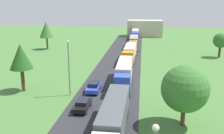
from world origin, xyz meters
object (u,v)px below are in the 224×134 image
at_px(truck_third, 130,52).
at_px(lamppost_second, 69,66).
at_px(truck_fifth, 135,34).
at_px(car_fourth, 94,87).
at_px(distant_building, 145,28).
at_px(tree_elm, 221,41).
at_px(tree_pine, 185,89).
at_px(tree_birch, 21,57).
at_px(truck_lead, 113,119).
at_px(truck_fourth, 134,42).
at_px(car_third, 82,104).
at_px(tree_oak, 46,30).
at_px(truck_second, 124,72).

distance_m(truck_third, lamppost_second, 26.33).
height_order(truck_third, truck_fifth, truck_fifth).
distance_m(car_fourth, distant_building, 69.66).
bearing_deg(tree_elm, tree_pine, -110.82).
distance_m(car_fourth, tree_birch, 12.50).
relative_size(truck_third, car_fourth, 3.17).
xyz_separation_m(truck_lead, tree_elm, (22.95, 43.44, 2.22)).
height_order(truck_third, tree_pine, tree_pine).
bearing_deg(tree_elm, truck_fourth, 157.09).
bearing_deg(car_fourth, distant_building, 82.94).
distance_m(truck_third, truck_fourth, 16.39).
xyz_separation_m(truck_lead, car_third, (-4.93, 6.54, -1.38)).
height_order(car_fourth, lamppost_second, lamppost_second).
distance_m(tree_oak, distant_building, 44.92).
distance_m(car_third, tree_elm, 46.39).
relative_size(truck_third, tree_pine, 1.95).
height_order(truck_fifth, car_fourth, truck_fifth).
height_order(tree_birch, tree_pine, tree_birch).
bearing_deg(car_third, tree_elm, 52.93).
relative_size(truck_fifth, tree_oak, 1.58).
bearing_deg(truck_fifth, tree_birch, -105.56).
relative_size(truck_third, lamppost_second, 1.65).
distance_m(truck_lead, tree_elm, 49.18).
xyz_separation_m(lamppost_second, distant_building, (11.90, 71.16, -1.49)).
height_order(car_third, tree_birch, tree_birch).
distance_m(truck_second, tree_pine, 16.58).
xyz_separation_m(lamppost_second, tree_birch, (-8.13, 1.11, 0.88)).
bearing_deg(truck_fifth, truck_second, -90.34).
height_order(truck_third, car_fourth, truck_third).
bearing_deg(truck_fourth, distant_building, 83.34).
distance_m(truck_fifth, lamppost_second, 60.88).
bearing_deg(truck_third, truck_fifth, 89.55).
relative_size(truck_fifth, car_third, 3.11).
distance_m(tree_pine, distant_building, 79.29).
relative_size(truck_third, truck_fourth, 1.16).
xyz_separation_m(truck_lead, truck_third, (-0.09, 36.64, -0.05)).
xyz_separation_m(truck_fifth, tree_oak, (-26.17, -22.64, 3.78)).
bearing_deg(truck_fifth, lamppost_second, -97.87).
height_order(truck_lead, tree_birch, tree_birch).
bearing_deg(truck_second, truck_third, 89.87).
relative_size(car_fourth, tree_birch, 0.58).
bearing_deg(car_fourth, tree_birch, -175.21).
xyz_separation_m(tree_oak, tree_pine, (33.83, -45.62, -1.38)).
xyz_separation_m(truck_fifth, car_third, (-5.11, -65.42, -1.35)).
distance_m(truck_third, truck_fifth, 35.33).
xyz_separation_m(lamppost_second, tree_pine, (15.99, -8.02, -0.26)).
bearing_deg(truck_fourth, lamppost_second, -101.52).
relative_size(tree_oak, tree_birch, 1.07).
relative_size(lamppost_second, tree_birch, 1.11).
bearing_deg(tree_elm, truck_lead, -117.85).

